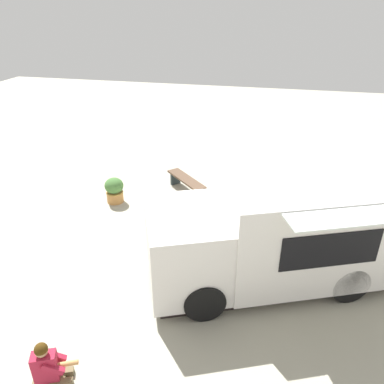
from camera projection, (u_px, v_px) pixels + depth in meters
ground_plane at (227, 256)px, 9.05m from camera, size 40.00×40.00×0.00m
food_truck at (276, 236)px, 7.86m from camera, size 3.85×5.50×2.32m
person_customer at (48, 368)px, 5.91m from camera, size 0.61×0.80×0.87m
planter_flowering_near at (351, 198)px, 11.12m from camera, size 0.42×0.42×0.55m
planter_flowering_far at (114, 190)px, 11.32m from camera, size 0.56×0.56×0.79m
plaza_bench at (186, 182)px, 11.92m from camera, size 1.51×1.51×0.48m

